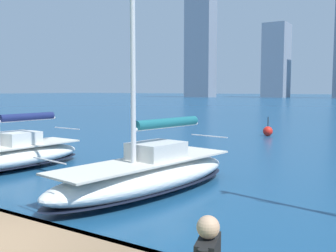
# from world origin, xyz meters

# --- Properties ---
(sailboat_teal) EXTENTS (3.40, 8.10, 11.99)m
(sailboat_teal) POSITION_xyz_m (0.93, -6.32, 0.66)
(sailboat_teal) COLOR white
(sailboat_teal) RESTS_ON ground
(sailboat_navy) EXTENTS (2.82, 6.98, 12.37)m
(sailboat_navy) POSITION_xyz_m (8.11, -6.29, 0.65)
(sailboat_navy) COLOR white
(sailboat_navy) RESTS_ON ground
(channel_buoy) EXTENTS (0.70, 0.70, 1.40)m
(channel_buoy) POSITION_xyz_m (2.75, -23.80, 0.36)
(channel_buoy) COLOR red
(channel_buoy) RESTS_ON ground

